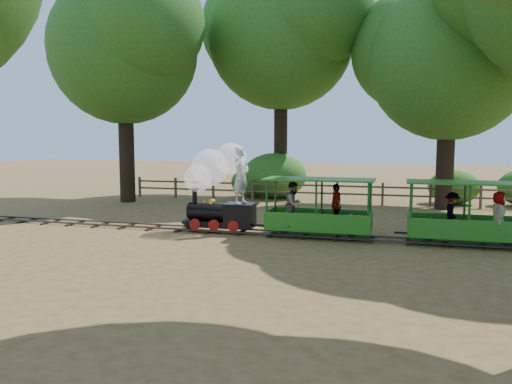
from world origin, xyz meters
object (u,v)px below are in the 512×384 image
(carriage_rear, at_px, (469,219))
(fence, at_px, (315,190))
(locomotive, at_px, (217,180))
(carriage_front, at_px, (315,211))

(carriage_rear, height_order, fence, carriage_rear)
(fence, bearing_deg, locomotive, -102.76)
(carriage_front, relative_size, fence, 0.18)
(carriage_front, height_order, fence, carriage_front)
(fence, bearing_deg, carriage_front, -80.51)
(locomotive, distance_m, carriage_front, 3.26)
(carriage_front, relative_size, carriage_rear, 1.00)
(carriage_front, bearing_deg, locomotive, 177.88)
(carriage_front, xyz_separation_m, carriage_rear, (4.21, 0.01, -0.04))
(locomotive, height_order, carriage_rear, locomotive)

